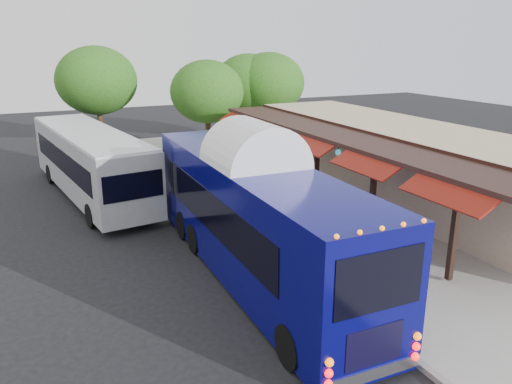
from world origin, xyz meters
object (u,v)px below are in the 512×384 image
coach_bus (255,213)px  city_bus (90,161)px  sign_board (422,242)px  ped_d (297,191)px  ped_b (278,173)px  ped_c (240,156)px  ped_a (271,206)px

coach_bus → city_bus: coach_bus is taller
city_bus → sign_board: bearing=-63.4°
coach_bus → ped_d: (4.20, 4.65, -1.11)m
coach_bus → ped_b: size_ratio=6.76×
ped_c → sign_board: (0.50, -14.37, -0.04)m
ped_c → ped_d: ped_d is taller
ped_a → ped_b: size_ratio=0.98×
sign_board → ped_c: bearing=81.9°
ped_a → city_bus: bearing=92.8°
coach_bus → ped_d: bearing=48.7°
ped_a → ped_d: size_ratio=1.00×
coach_bus → ped_c: (4.85, 12.50, -1.20)m
city_bus → sign_board: size_ratio=10.81×
coach_bus → ped_d: size_ratio=6.92×
ped_b → sign_board: 9.55m
coach_bus → ped_d: 6.36m
ped_c → ped_a: bearing=31.4°
sign_board → ped_d: bearing=89.9°
ped_a → sign_board: (3.07, -5.24, -0.13)m
coach_bus → sign_board: bearing=-18.5°
ped_b → coach_bus: bearing=73.9°
ped_b → ped_c: (0.00, 4.83, -0.11)m
ped_a → sign_board: size_ratio=1.58×
ped_b → sign_board: bearing=109.2°
city_bus → ped_a: size_ratio=6.83×
city_bus → ped_c: (8.48, 1.25, -0.85)m
city_bus → ped_a: bearing=-60.9°
ped_b → ped_d: (-0.65, -3.02, -0.02)m
coach_bus → sign_board: coach_bus is taller
ped_c → ped_d: 7.88m
coach_bus → city_bus: size_ratio=1.01×
coach_bus → ped_a: bearing=56.6°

